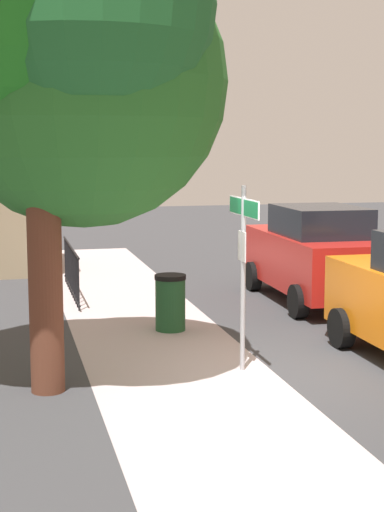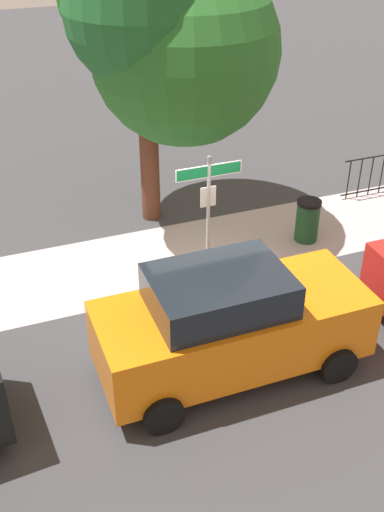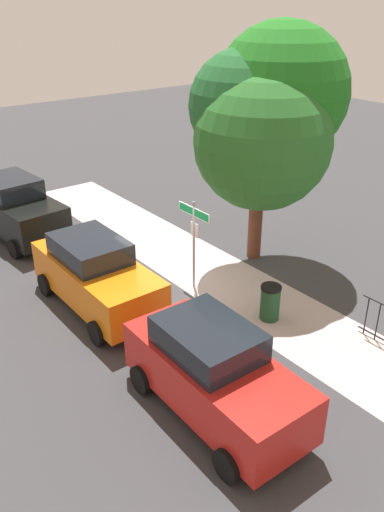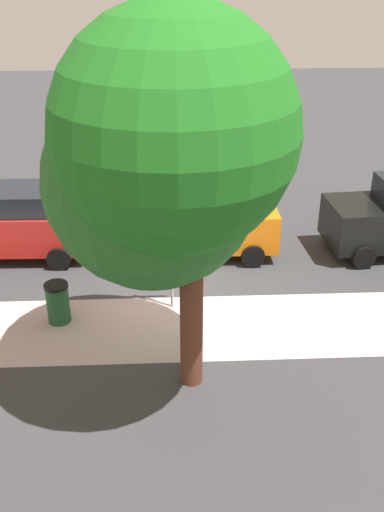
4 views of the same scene
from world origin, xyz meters
name	(u,v)px [view 1 (image 1 of 4)]	position (x,y,z in m)	size (l,w,h in m)	color
ground_plane	(279,376)	(0.00, 0.00, 0.00)	(60.00, 60.00, 0.00)	#38383A
sidewalk_strip	(160,346)	(2.00, 1.30, 0.00)	(24.00, 2.60, 0.00)	#B3A2A2
street_sign	(243,243)	(0.43, 0.40, 1.84)	(1.34, 0.07, 2.65)	#9EA0A5
shade_tree	(51,28)	(0.43, 2.99, 4.68)	(4.39, 4.96, 7.20)	brown
car_red	(315,254)	(4.78, -2.50, 0.99)	(4.25, 2.02, 1.98)	red
iron_fence	(71,270)	(6.68, 2.30, 0.55)	(3.64, 0.04, 1.07)	black
trash_bin	(170,302)	(3.05, 0.90, 0.49)	(0.55, 0.55, 0.98)	#1E4C28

